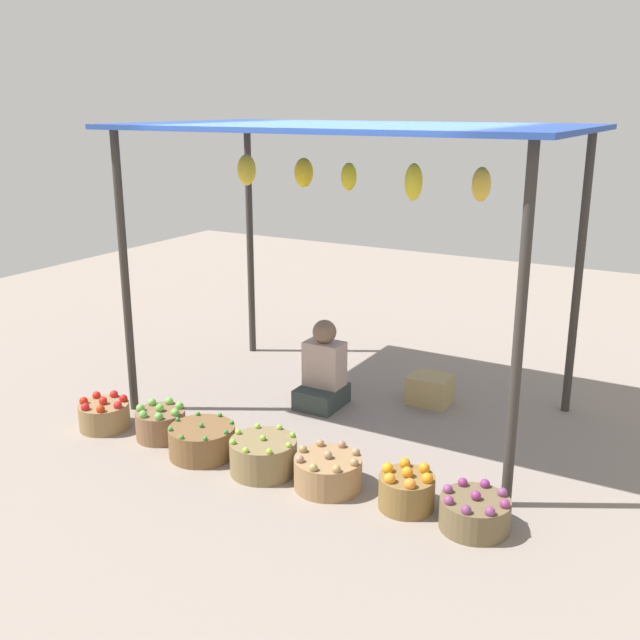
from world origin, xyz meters
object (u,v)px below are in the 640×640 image
basket_red_tomatoes (104,415)px  basket_oranges (407,490)px  basket_potatoes (328,472)px  basket_purple_onions (475,513)px  vendor_person (323,373)px  basket_green_apples (161,423)px  wooden_crate_near_vendor (430,389)px  basket_green_chilies (202,441)px  basket_limes (263,456)px

basket_red_tomatoes → basket_oranges: 2.67m
basket_potatoes → basket_purple_onions: size_ratio=1.07×
vendor_person → basket_potatoes: bearing=-59.3°
basket_green_apples → basket_potatoes: 1.55m
basket_potatoes → wooden_crate_near_vendor: size_ratio=1.34×
basket_red_tomatoes → basket_oranges: size_ratio=1.10×
basket_green_chilies → basket_limes: basket_limes is taller
basket_purple_onions → basket_red_tomatoes: bearing=-179.1°
basket_red_tomatoes → basket_green_apples: bearing=9.3°
basket_limes → basket_red_tomatoes: bearing=-179.4°
basket_potatoes → basket_green_chilies: bearing=-177.6°
wooden_crate_near_vendor → basket_limes: bearing=-107.7°
vendor_person → basket_potatoes: (0.75, -1.27, -0.18)m
basket_red_tomatoes → basket_green_apples: 0.54m
basket_red_tomatoes → basket_green_chilies: (1.01, 0.01, 0.00)m
basket_green_apples → basket_purple_onions: (2.61, -0.04, -0.02)m
basket_limes → basket_purple_onions: bearing=1.3°
vendor_person → basket_green_chilies: bearing=-103.7°
basket_green_chilies → basket_oranges: (1.66, 0.06, 0.01)m
basket_limes → basket_oranges: 1.10m
vendor_person → basket_limes: (0.23, -1.30, -0.17)m
basket_oranges → basket_purple_onions: bearing=-2.2°
vendor_person → basket_potatoes: vendor_person is taller
basket_oranges → basket_green_chilies: bearing=-177.8°
basket_limes → wooden_crate_near_vendor: (0.58, 1.80, 0.00)m
basket_potatoes → basket_oranges: (0.59, 0.02, 0.01)m
basket_red_tomatoes → basket_green_chilies: basket_red_tomatoes is taller
basket_potatoes → wooden_crate_near_vendor: basket_potatoes is taller
vendor_person → basket_green_apples: size_ratio=1.97×
vendor_person → basket_oranges: bearing=-43.1°
basket_green_apples → basket_purple_onions: 2.61m
basket_potatoes → basket_red_tomatoes: bearing=-178.6°
basket_potatoes → wooden_crate_near_vendor: 1.77m
basket_red_tomatoes → basket_limes: bearing=0.6°
basket_green_apples → basket_oranges: 2.14m
basket_limes → basket_potatoes: basket_limes is taller
basket_green_chilies → basket_potatoes: bearing=2.4°
vendor_person → wooden_crate_near_vendor: 0.97m
vendor_person → basket_purple_onions: size_ratio=1.75×
basket_green_apples → basket_oranges: size_ratio=1.06×
vendor_person → basket_limes: 1.33m
basket_potatoes → basket_oranges: basket_oranges is taller
basket_green_apples → basket_purple_onions: bearing=-0.8°
vendor_person → basket_green_chilies: (-0.32, -1.31, -0.18)m
basket_limes → basket_green_chilies: bearing=-178.9°
basket_green_apples → basket_green_chilies: basket_green_apples is taller
basket_green_chilies → basket_potatoes: basket_potatoes is taller
vendor_person → basket_oranges: size_ratio=2.09×
wooden_crate_near_vendor → basket_potatoes: bearing=-91.9°
basket_red_tomatoes → basket_green_chilies: 1.01m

